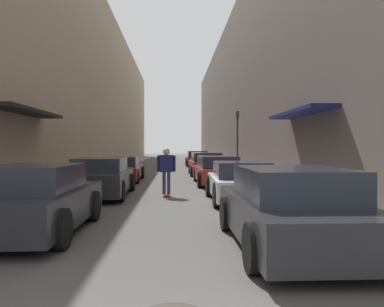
{
  "coord_description": "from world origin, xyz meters",
  "views": [
    {
      "loc": [
        0.31,
        -1.49,
        1.68
      ],
      "look_at": [
        0.95,
        12.5,
        1.45
      ],
      "focal_mm": 35.0,
      "sensor_mm": 36.0,
      "label": 1
    }
  ],
  "objects_px": {
    "parked_car_right_2": "(217,171)",
    "skateboarder": "(166,167)",
    "parked_car_left_0": "(35,201)",
    "parked_car_right_4": "(202,161)",
    "parked_car_left_2": "(121,169)",
    "traffic_light": "(237,136)",
    "parked_car_right_3": "(206,164)",
    "parked_car_right_5": "(197,159)",
    "parked_car_left_1": "(102,177)",
    "parked_car_right_0": "(290,209)",
    "parked_car_right_1": "(240,182)"
  },
  "relations": [
    {
      "from": "parked_car_left_0",
      "to": "parked_car_right_3",
      "type": "height_order",
      "value": "parked_car_right_3"
    },
    {
      "from": "parked_car_right_5",
      "to": "parked_car_right_4",
      "type": "bearing_deg",
      "value": -89.4
    },
    {
      "from": "parked_car_right_4",
      "to": "skateboarder",
      "type": "bearing_deg",
      "value": -98.76
    },
    {
      "from": "parked_car_left_0",
      "to": "parked_car_right_4",
      "type": "relative_size",
      "value": 0.9
    },
    {
      "from": "parked_car_left_0",
      "to": "parked_car_right_1",
      "type": "relative_size",
      "value": 0.98
    },
    {
      "from": "parked_car_left_1",
      "to": "parked_car_right_0",
      "type": "height_order",
      "value": "parked_car_right_0"
    },
    {
      "from": "parked_car_left_1",
      "to": "parked_car_left_2",
      "type": "bearing_deg",
      "value": 91.55
    },
    {
      "from": "parked_car_left_1",
      "to": "parked_car_right_0",
      "type": "relative_size",
      "value": 1.11
    },
    {
      "from": "parked_car_left_1",
      "to": "skateboarder",
      "type": "relative_size",
      "value": 2.82
    },
    {
      "from": "parked_car_right_4",
      "to": "parked_car_left_0",
      "type": "bearing_deg",
      "value": -102.95
    },
    {
      "from": "parked_car_right_0",
      "to": "traffic_light",
      "type": "relative_size",
      "value": 1.16
    },
    {
      "from": "parked_car_right_0",
      "to": "parked_car_right_3",
      "type": "height_order",
      "value": "parked_car_right_3"
    },
    {
      "from": "parked_car_right_2",
      "to": "parked_car_right_4",
      "type": "distance_m",
      "value": 11.23
    },
    {
      "from": "parked_car_right_0",
      "to": "parked_car_right_4",
      "type": "relative_size",
      "value": 0.97
    },
    {
      "from": "parked_car_left_1",
      "to": "parked_car_right_5",
      "type": "distance_m",
      "value": 20.91
    },
    {
      "from": "parked_car_right_0",
      "to": "traffic_light",
      "type": "bearing_deg",
      "value": 83.66
    },
    {
      "from": "parked_car_right_0",
      "to": "parked_car_right_2",
      "type": "bearing_deg",
      "value": 90.04
    },
    {
      "from": "parked_car_right_0",
      "to": "parked_car_right_2",
      "type": "height_order",
      "value": "parked_car_right_0"
    },
    {
      "from": "parked_car_left_0",
      "to": "parked_car_left_2",
      "type": "xyz_separation_m",
      "value": [
        0.06,
        11.25,
        -0.05
      ]
    },
    {
      "from": "parked_car_left_2",
      "to": "parked_car_right_0",
      "type": "relative_size",
      "value": 1.12
    },
    {
      "from": "parked_car_left_1",
      "to": "skateboarder",
      "type": "bearing_deg",
      "value": -2.98
    },
    {
      "from": "parked_car_left_2",
      "to": "parked_car_left_0",
      "type": "bearing_deg",
      "value": -90.32
    },
    {
      "from": "parked_car_left_1",
      "to": "parked_car_right_3",
      "type": "xyz_separation_m",
      "value": [
        4.38,
        9.69,
        -0.0
      ]
    },
    {
      "from": "parked_car_right_5",
      "to": "skateboarder",
      "type": "bearing_deg",
      "value": -96.4
    },
    {
      "from": "parked_car_left_2",
      "to": "parked_car_right_0",
      "type": "xyz_separation_m",
      "value": [
        4.56,
        -12.45,
        0.05
      ]
    },
    {
      "from": "parked_car_left_2",
      "to": "parked_car_right_2",
      "type": "relative_size",
      "value": 0.97
    },
    {
      "from": "parked_car_left_2",
      "to": "skateboarder",
      "type": "xyz_separation_m",
      "value": [
        2.35,
        -5.78,
        0.42
      ]
    },
    {
      "from": "parked_car_right_0",
      "to": "parked_car_right_1",
      "type": "xyz_separation_m",
      "value": [
        0.09,
        5.31,
        -0.04
      ]
    },
    {
      "from": "parked_car_left_2",
      "to": "parked_car_right_1",
      "type": "relative_size",
      "value": 1.18
    },
    {
      "from": "parked_car_right_4",
      "to": "parked_car_right_5",
      "type": "height_order",
      "value": "parked_car_right_5"
    },
    {
      "from": "parked_car_left_0",
      "to": "parked_car_right_4",
      "type": "xyz_separation_m",
      "value": [
        4.77,
        20.77,
        -0.03
      ]
    },
    {
      "from": "parked_car_left_0",
      "to": "parked_car_right_3",
      "type": "distance_m",
      "value": 15.94
    },
    {
      "from": "parked_car_left_2",
      "to": "parked_car_right_1",
      "type": "height_order",
      "value": "parked_car_right_1"
    },
    {
      "from": "parked_car_right_3",
      "to": "parked_car_right_4",
      "type": "xyz_separation_m",
      "value": [
        0.18,
        5.5,
        -0.03
      ]
    },
    {
      "from": "parked_car_right_2",
      "to": "skateboarder",
      "type": "relative_size",
      "value": 2.92
    },
    {
      "from": "parked_car_left_2",
      "to": "traffic_light",
      "type": "bearing_deg",
      "value": 24.67
    },
    {
      "from": "parked_car_right_1",
      "to": "skateboarder",
      "type": "bearing_deg",
      "value": 149.36
    },
    {
      "from": "parked_car_right_1",
      "to": "parked_car_right_4",
      "type": "relative_size",
      "value": 0.92
    },
    {
      "from": "parked_car_left_0",
      "to": "parked_car_right_2",
      "type": "distance_m",
      "value": 10.59
    },
    {
      "from": "parked_car_right_5",
      "to": "traffic_light",
      "type": "bearing_deg",
      "value": -82.29
    },
    {
      "from": "parked_car_right_3",
      "to": "parked_car_right_5",
      "type": "height_order",
      "value": "parked_car_right_3"
    },
    {
      "from": "parked_car_right_1",
      "to": "skateboarder",
      "type": "relative_size",
      "value": 2.41
    },
    {
      "from": "parked_car_right_1",
      "to": "parked_car_right_5",
      "type": "relative_size",
      "value": 0.97
    },
    {
      "from": "parked_car_left_0",
      "to": "parked_car_right_5",
      "type": "relative_size",
      "value": 0.95
    },
    {
      "from": "parked_car_right_0",
      "to": "parked_car_left_0",
      "type": "bearing_deg",
      "value": 165.43
    },
    {
      "from": "parked_car_left_2",
      "to": "traffic_light",
      "type": "distance_m",
      "value": 7.11
    },
    {
      "from": "parked_car_left_0",
      "to": "parked_car_right_3",
      "type": "xyz_separation_m",
      "value": [
        4.59,
        15.27,
        -0.0
      ]
    },
    {
      "from": "parked_car_left_1",
      "to": "parked_car_right_3",
      "type": "bearing_deg",
      "value": 65.68
    },
    {
      "from": "parked_car_left_0",
      "to": "parked_car_left_1",
      "type": "bearing_deg",
      "value": 87.78
    },
    {
      "from": "parked_car_left_0",
      "to": "skateboarder",
      "type": "height_order",
      "value": "skateboarder"
    }
  ]
}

